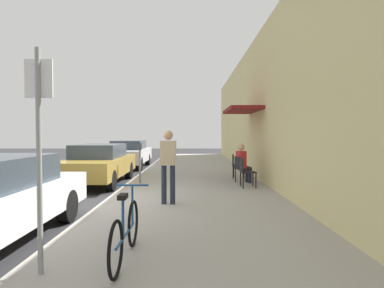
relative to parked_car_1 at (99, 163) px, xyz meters
The scene contains 13 objects.
ground_plane 3.51m from the parked_car_1, 71.36° to the right, with size 60.00×60.00×0.00m, color #2D2D30.
sidewalk_slab 3.64m from the parked_car_1, 20.62° to the right, with size 4.50×32.00×0.12m, color #9E9B93.
building_facade 6.19m from the parked_car_1, 12.24° to the right, with size 1.40×32.00×5.31m.
parked_car_1 is the anchor object (origin of this frame).
parked_car_2 5.33m from the parked_car_1, 90.00° to the left, with size 1.80×4.40×1.39m.
parking_meter 1.69m from the parked_car_1, 22.56° to the right, with size 0.12×0.10×1.32m.
street_sign 7.61m from the parked_car_1, 78.55° to the right, with size 0.32×0.06×2.60m.
bicycle_0 7.40m from the parked_car_1, 71.09° to the right, with size 0.46×1.71×0.90m.
cafe_chair_0 5.07m from the parked_car_1, 16.41° to the right, with size 0.46×0.46×0.87m.
cafe_chair_1 4.90m from the parked_car_1, ahead, with size 0.55×0.55×0.87m.
seated_patron_1 4.95m from the parked_car_1, ahead, with size 0.50×0.46×1.29m.
cafe_chair_2 4.90m from the parked_car_1, ahead, with size 0.52×0.52×0.87m.
pedestrian_standing 4.61m from the parked_car_1, 53.94° to the right, with size 0.36×0.22×1.70m.
Camera 1 is at (2.15, -7.81, 1.74)m, focal length 30.02 mm.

